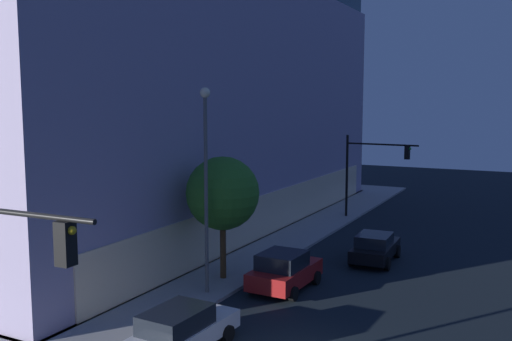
{
  "coord_description": "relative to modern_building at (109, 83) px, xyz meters",
  "views": [
    {
      "loc": [
        -14.95,
        -5.97,
        8.25
      ],
      "look_at": [
        4.84,
        4.2,
        5.62
      ],
      "focal_mm": 39.24,
      "sensor_mm": 36.0,
      "label": 1
    }
  ],
  "objects": [
    {
      "name": "car_white",
      "position": [
        -17.28,
        -18.17,
        -9.03
      ],
      "size": [
        4.58,
        2.16,
        1.58
      ],
      "color": "silver",
      "rests_on": "ground"
    },
    {
      "name": "traffic_light_far_corner",
      "position": [
        6.73,
        -17.72,
        -5.73
      ],
      "size": [
        0.65,
        5.23,
        5.93
      ],
      "color": "black",
      "rests_on": "sidewalk_corner"
    },
    {
      "name": "sidewalk_tree",
      "position": [
        -9.96,
        -15.5,
        -5.67
      ],
      "size": [
        3.42,
        3.42,
        5.73
      ],
      "color": "#54381E",
      "rests_on": "sidewalk_corner"
    },
    {
      "name": "street_lamp_sidewalk",
      "position": [
        -12.05,
        -15.91,
        -4.22
      ],
      "size": [
        0.44,
        0.44,
        8.82
      ],
      "color": "#5D5D5D",
      "rests_on": "sidewalk_corner"
    },
    {
      "name": "car_red",
      "position": [
        -9.78,
        -18.57,
        -8.96
      ],
      "size": [
        4.09,
        2.31,
        1.74
      ],
      "color": "maroon",
      "rests_on": "ground"
    },
    {
      "name": "car_black",
      "position": [
        -3.59,
        -21.01,
        -9.04
      ],
      "size": [
        4.35,
        2.2,
        1.54
      ],
      "color": "black",
      "rests_on": "ground"
    },
    {
      "name": "modern_building",
      "position": [
        0.0,
        0.0,
        0.0
      ],
      "size": [
        38.87,
        27.39,
        19.83
      ],
      "color": "#4C4C51",
      "rests_on": "ground"
    }
  ]
}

